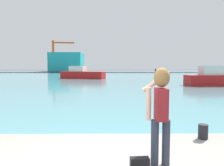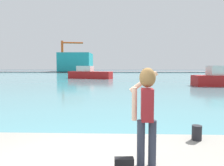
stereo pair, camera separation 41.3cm
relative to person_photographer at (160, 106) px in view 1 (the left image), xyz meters
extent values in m
plane|color=#334751|center=(-1.11, 49.78, -1.62)|extent=(220.00, 220.00, 0.00)
cube|color=#599EA8|center=(-1.11, 51.78, -1.61)|extent=(140.00, 100.00, 0.02)
cube|color=gray|center=(-1.11, 91.78, -1.42)|extent=(140.00, 20.00, 0.39)
cylinder|color=#2D3342|center=(-0.09, 0.00, -0.66)|extent=(0.14, 0.14, 0.82)
cylinder|color=#2D3342|center=(0.11, 0.00, -0.66)|extent=(0.14, 0.14, 0.82)
cube|color=maroon|center=(0.01, 0.00, 0.03)|extent=(0.21, 0.35, 0.56)
sphere|color=#E0B293|center=(0.01, 0.00, 0.49)|extent=(0.22, 0.22, 0.22)
ellipsoid|color=olive|center=(0.01, -0.02, 0.50)|extent=(0.28, 0.26, 0.34)
cylinder|color=#E0B293|center=(-0.21, 0.00, 0.04)|extent=(0.09, 0.09, 0.58)
cylinder|color=#E0B293|center=(-0.03, 0.22, 0.41)|extent=(0.53, 0.11, 0.40)
cube|color=black|center=(-0.02, 0.34, 0.58)|extent=(0.02, 0.07, 0.14)
cube|color=black|center=(-0.39, -0.24, -0.95)|extent=(0.33, 0.16, 0.24)
cylinder|color=black|center=(1.39, 1.38, -0.89)|extent=(0.23, 0.23, 0.35)
cube|color=#B21919|center=(-6.23, 37.54, -0.91)|extent=(8.96, 4.99, 1.39)
cube|color=silver|center=(-7.26, 37.90, 0.33)|extent=(3.43, 2.57, 1.08)
cube|color=#B21919|center=(12.68, 22.16, -0.96)|extent=(8.70, 2.79, 1.29)
cube|color=silver|center=(11.61, 22.08, 0.26)|extent=(3.11, 1.87, 1.14)
cube|color=teal|center=(-19.26, 87.34, 2.63)|extent=(13.07, 12.96, 7.71)
cylinder|color=#D84C19|center=(-25.00, 86.87, 5.27)|extent=(1.00, 1.00, 12.99)
cylinder|color=#D84C19|center=(-20.65, 87.67, 10.96)|extent=(8.82, 2.29, 0.70)
camera|label=1|loc=(-0.88, -3.68, 0.69)|focal=34.07mm
camera|label=2|loc=(-0.47, -3.68, 0.69)|focal=34.07mm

